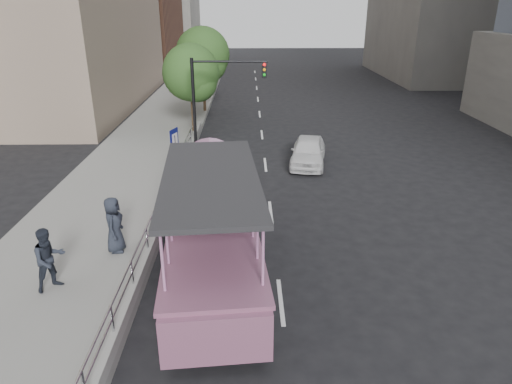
{
  "coord_description": "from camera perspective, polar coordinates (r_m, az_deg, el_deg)",
  "views": [
    {
      "loc": [
        0.1,
        -12.79,
        7.82
      ],
      "look_at": [
        0.37,
        2.0,
        1.73
      ],
      "focal_mm": 32.0,
      "sensor_mm": 36.0,
      "label": 1
    }
  ],
  "objects": [
    {
      "name": "ground",
      "position": [
        14.99,
        -1.28,
        -9.07
      ],
      "size": [
        160.0,
        160.0,
        0.0
      ],
      "primitive_type": "plane",
      "color": "black"
    },
    {
      "name": "sidewalk",
      "position": [
        24.75,
        -14.67,
        3.57
      ],
      "size": [
        5.5,
        80.0,
        0.3
      ],
      "primitive_type": "cube",
      "color": "gray",
      "rests_on": "ground"
    },
    {
      "name": "kerb_wall",
      "position": [
        16.83,
        -11.98,
        -4.02
      ],
      "size": [
        0.24,
        30.0,
        0.36
      ],
      "primitive_type": "cube",
      "color": "#9E9F9A",
      "rests_on": "sidewalk"
    },
    {
      "name": "guardrail",
      "position": [
        16.55,
        -12.17,
        -1.96
      ],
      "size": [
        0.07,
        22.0,
        0.71
      ],
      "color": "#B8B8BD",
      "rests_on": "kerb_wall"
    },
    {
      "name": "duck_boat",
      "position": [
        14.85,
        -5.49,
        -3.87
      ],
      "size": [
        3.39,
        10.57,
        3.45
      ],
      "color": "black",
      "rests_on": "ground"
    },
    {
      "name": "car",
      "position": [
        24.1,
        6.54,
        5.1
      ],
      "size": [
        2.45,
        4.5,
        1.45
      ],
      "primitive_type": "imported",
      "rotation": [
        0.0,
        0.0,
        -0.18
      ],
      "color": "white",
      "rests_on": "ground"
    },
    {
      "name": "pedestrian_mid",
      "position": [
        14.11,
        -24.44,
        -7.65
      ],
      "size": [
        1.15,
        1.15,
        1.88
      ],
      "primitive_type": "imported",
      "rotation": [
        0.0,
        0.0,
        0.79
      ],
      "color": "#232834",
      "rests_on": "sidewalk"
    },
    {
      "name": "pedestrian_far",
      "position": [
        15.45,
        -17.32,
        -3.92
      ],
      "size": [
        0.62,
        0.94,
        1.88
      ],
      "primitive_type": "imported",
      "rotation": [
        0.0,
        0.0,
        1.6
      ],
      "color": "#232834",
      "rests_on": "sidewalk"
    },
    {
      "name": "parking_sign",
      "position": [
        19.74,
        -10.04,
        4.52
      ],
      "size": [
        0.25,
        0.65,
        3.04
      ],
      "color": "black",
      "rests_on": "ground"
    },
    {
      "name": "traffic_signal",
      "position": [
        25.72,
        -5.16,
        12.61
      ],
      "size": [
        4.2,
        0.32,
        5.2
      ],
      "color": "black",
      "rests_on": "ground"
    },
    {
      "name": "street_tree_near",
      "position": [
        29.2,
        -7.95,
        14.29
      ],
      "size": [
        3.52,
        3.52,
        5.72
      ],
      "color": "#3E291C",
      "rests_on": "ground"
    },
    {
      "name": "street_tree_far",
      "position": [
        35.04,
        -6.53,
        16.48
      ],
      "size": [
        3.97,
        3.97,
        6.45
      ],
      "color": "#3E291C",
      "rests_on": "ground"
    }
  ]
}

